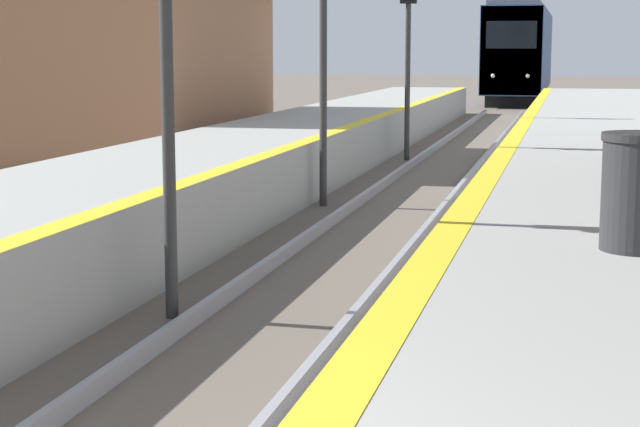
{
  "coord_description": "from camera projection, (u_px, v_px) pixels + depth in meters",
  "views": [
    {
      "loc": [
        2.61,
        -2.53,
        2.52
      ],
      "look_at": [
        -1.89,
        16.55,
        -0.5
      ],
      "focal_mm": 60.0,
      "sensor_mm": 36.0,
      "label": 1
    }
  ],
  "objects": [
    {
      "name": "train",
      "position": [
        521.0,
        53.0,
        53.06
      ],
      "size": [
        2.62,
        17.36,
        4.59
      ],
      "color": "black",
      "rests_on": "ground"
    },
    {
      "name": "signal_mid",
      "position": [
        323.0,
        12.0,
        16.88
      ],
      "size": [
        0.36,
        0.31,
        4.43
      ],
      "color": "#2D2D2D",
      "rests_on": "ground"
    },
    {
      "name": "signal_far",
      "position": [
        408.0,
        23.0,
        24.0
      ],
      "size": [
        0.36,
        0.31,
        4.43
      ],
      "color": "#2D2D2D",
      "rests_on": "ground"
    },
    {
      "name": "station_building",
      "position": [
        23.0,
        62.0,
        25.81
      ],
      "size": [
        10.98,
        7.88,
        4.37
      ],
      "color": "#9E6B4C",
      "rests_on": "ground"
    }
  ]
}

